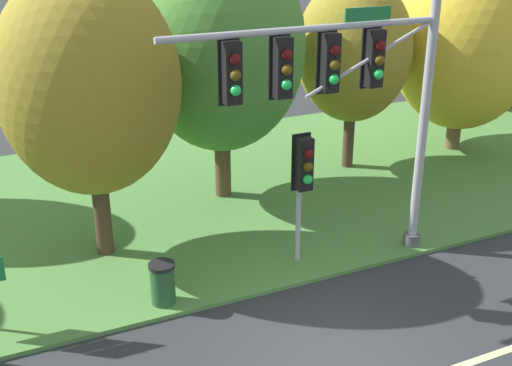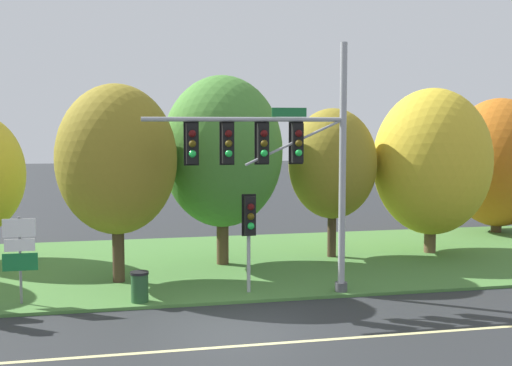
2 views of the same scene
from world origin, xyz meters
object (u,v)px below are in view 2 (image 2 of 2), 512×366
at_px(tree_mid_verge, 222,152).
at_px(trash_bin, 140,287).
at_px(pedestrian_signal_near_kerb, 250,222).
at_px(tree_right_far, 432,162).
at_px(tree_behind_signpost, 117,160).
at_px(tree_tall_centre, 333,164).
at_px(tree_furthest_back, 498,163).
at_px(traffic_signal_mast, 280,154).
at_px(route_sign_post, 20,250).

height_order(tree_mid_verge, trash_bin, tree_mid_verge).
xyz_separation_m(pedestrian_signal_near_kerb, tree_right_far, (8.77, 4.95, 1.52)).
bearing_deg(tree_behind_signpost, tree_tall_centre, 16.57).
relative_size(tree_mid_verge, tree_furthest_back, 1.08).
height_order(tree_right_far, tree_furthest_back, tree_right_far).
relative_size(traffic_signal_mast, pedestrian_signal_near_kerb, 2.50).
xyz_separation_m(route_sign_post, tree_right_far, (15.72, 4.69, 2.18)).
xyz_separation_m(traffic_signal_mast, tree_right_far, (7.87, 5.33, -0.63)).
height_order(tree_mid_verge, tree_right_far, tree_mid_verge).
bearing_deg(tree_right_far, traffic_signal_mast, -145.91).
bearing_deg(pedestrian_signal_near_kerb, tree_mid_verge, 92.02).
xyz_separation_m(route_sign_post, trash_bin, (3.49, -0.55, -1.17)).
distance_m(tree_behind_signpost, tree_mid_verge, 4.44).
xyz_separation_m(tree_behind_signpost, trash_bin, (0.63, -2.74, -3.72)).
distance_m(route_sign_post, tree_behind_signpost, 4.41).
bearing_deg(tree_tall_centre, route_sign_post, -157.47).
height_order(route_sign_post, tree_mid_verge, tree_mid_verge).
height_order(tree_tall_centre, tree_furthest_back, tree_furthest_back).
height_order(pedestrian_signal_near_kerb, trash_bin, pedestrian_signal_near_kerb).
height_order(traffic_signal_mast, tree_behind_signpost, traffic_signal_mast).
relative_size(tree_mid_verge, tree_tall_centre, 1.20).
bearing_deg(tree_right_far, tree_behind_signpost, -168.98).
bearing_deg(tree_right_far, tree_mid_verge, -177.11).
height_order(tree_mid_verge, tree_furthest_back, tree_mid_verge).
xyz_separation_m(tree_behind_signpost, tree_tall_centre, (8.51, 2.53, -0.39)).
xyz_separation_m(traffic_signal_mast, tree_behind_signpost, (-4.98, 2.82, -0.27)).
bearing_deg(route_sign_post, tree_mid_verge, 31.95).
xyz_separation_m(pedestrian_signal_near_kerb, tree_tall_centre, (4.43, 4.98, 1.49)).
distance_m(pedestrian_signal_near_kerb, tree_right_far, 10.18).
bearing_deg(tree_furthest_back, tree_behind_signpost, -160.44).
distance_m(pedestrian_signal_near_kerb, tree_tall_centre, 6.83).
relative_size(pedestrian_signal_near_kerb, tree_furthest_back, 0.47).
relative_size(traffic_signal_mast, tree_furthest_back, 1.18).
relative_size(tree_tall_centre, trash_bin, 6.49).
bearing_deg(traffic_signal_mast, tree_right_far, 34.09).
height_order(pedestrian_signal_near_kerb, route_sign_post, pedestrian_signal_near_kerb).
bearing_deg(tree_tall_centre, tree_behind_signpost, -163.43).
height_order(traffic_signal_mast, tree_furthest_back, traffic_signal_mast).
relative_size(traffic_signal_mast, route_sign_post, 3.02).
distance_m(tree_tall_centre, tree_right_far, 4.34).
xyz_separation_m(pedestrian_signal_near_kerb, trash_bin, (-3.46, -0.29, -1.83)).
distance_m(traffic_signal_mast, pedestrian_signal_near_kerb, 2.36).
height_order(tree_right_far, trash_bin, tree_right_far).
relative_size(tree_right_far, tree_furthest_back, 1.03).
bearing_deg(tree_mid_verge, pedestrian_signal_near_kerb, -87.98).
bearing_deg(trash_bin, route_sign_post, 171.03).
height_order(pedestrian_signal_near_kerb, tree_behind_signpost, tree_behind_signpost).
bearing_deg(tree_mid_verge, tree_right_far, 2.89).
distance_m(route_sign_post, tree_tall_centre, 12.51).
xyz_separation_m(tree_right_far, tree_furthest_back, (5.72, 4.10, -0.33)).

